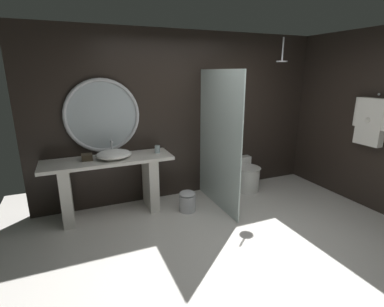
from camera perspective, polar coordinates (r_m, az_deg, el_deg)
name	(u,v)px	position (r m, az deg, el deg)	size (l,w,h in m)	color
ground_plane	(249,252)	(3.55, 11.19, -18.56)	(5.76, 5.76, 0.00)	silver
back_wall_panel	(186,116)	(4.66, -1.10, 7.40)	(4.80, 0.10, 2.60)	black
side_wall_right	(352,118)	(5.19, 29.26, 6.25)	(0.10, 2.47, 2.60)	black
vanity_counter	(110,180)	(4.22, -15.99, -5.09)	(1.76, 0.55, 0.84)	silver
vessel_sink	(114,154)	(4.08, -15.26, -0.16)	(0.48, 0.39, 0.23)	white
tumbler_cup	(157,149)	(4.25, -6.90, 0.85)	(0.08, 0.08, 0.11)	silver
tissue_box	(87,157)	(4.13, -20.14, -0.68)	(0.14, 0.13, 0.08)	#3D3323
round_wall_mirror	(103,116)	(4.25, -17.34, 7.14)	(1.04, 0.05, 1.04)	silver
shower_glass_panel	(219,141)	(4.22, 5.31, 2.45)	(0.02, 1.25, 2.03)	silver
rain_shower_head	(282,58)	(4.92, 17.47, 17.56)	(0.18, 0.18, 0.36)	silver
hanging_bathrobe	(371,120)	(4.83, 32.01, 5.69)	(0.20, 0.54, 0.74)	silver
toilet	(246,175)	(5.10, 10.59, -4.29)	(0.42, 0.59, 0.53)	white
waste_bin	(187,201)	(4.29, -0.92, -9.40)	(0.24, 0.24, 0.31)	silver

